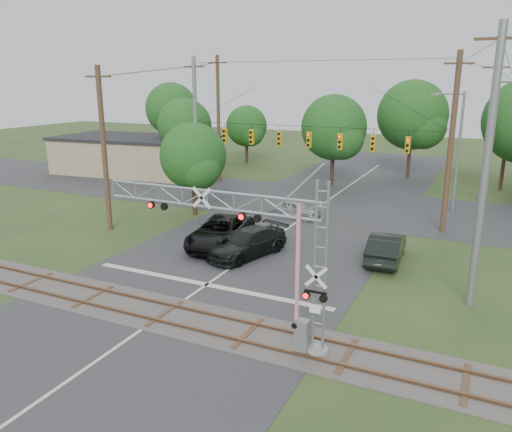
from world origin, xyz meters
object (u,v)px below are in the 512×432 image
at_px(pickup_black, 220,232).
at_px(commercial_building, 135,155).
at_px(car_dark, 247,243).
at_px(streetlight, 456,146).
at_px(sedan_silver, 295,209).
at_px(traffic_signal_span, 321,139).
at_px(crossing_gantry, 248,241).

bearing_deg(pickup_black, commercial_building, 129.30).
distance_m(pickup_black, car_dark, 2.44).
bearing_deg(streetlight, sedan_silver, -146.54).
height_order(car_dark, streetlight, streetlight).
distance_m(traffic_signal_span, sedan_silver, 5.37).
bearing_deg(crossing_gantry, traffic_signal_span, 100.22).
bearing_deg(traffic_signal_span, car_dark, -95.59).
bearing_deg(traffic_signal_span, commercial_building, 159.68).
height_order(crossing_gantry, traffic_signal_span, traffic_signal_span).
relative_size(car_dark, sedan_silver, 1.38).
bearing_deg(sedan_silver, car_dark, -168.76).
relative_size(car_dark, streetlight, 0.59).
bearing_deg(car_dark, sedan_silver, 110.84).
relative_size(crossing_gantry, sedan_silver, 2.46).
height_order(pickup_black, sedan_silver, pickup_black).
relative_size(crossing_gantry, streetlight, 1.06).
bearing_deg(pickup_black, car_dark, -31.81).
bearing_deg(crossing_gantry, streetlight, 77.63).
distance_m(car_dark, streetlight, 18.79).
bearing_deg(streetlight, commercial_building, 174.72).
bearing_deg(commercial_building, car_dark, -44.85).
xyz_separation_m(commercial_building, streetlight, (32.22, -2.98, 3.05)).
relative_size(car_dark, commercial_building, 0.30).
xyz_separation_m(car_dark, commercial_building, (-22.66, 18.59, 1.19)).
bearing_deg(streetlight, pickup_black, -128.81).
height_order(sedan_silver, streetlight, streetlight).
distance_m(traffic_signal_span, streetlight, 10.38).
xyz_separation_m(crossing_gantry, pickup_black, (-6.53, 9.43, -3.14)).
bearing_deg(traffic_signal_span, sedan_silver, -148.96).
height_order(crossing_gantry, pickup_black, crossing_gantry).
height_order(traffic_signal_span, sedan_silver, traffic_signal_span).
xyz_separation_m(crossing_gantry, commercial_building, (-26.93, 27.10, -2.04)).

